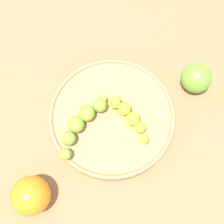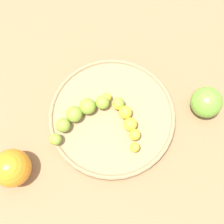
% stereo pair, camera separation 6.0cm
% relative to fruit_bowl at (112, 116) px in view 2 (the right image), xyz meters
% --- Properties ---
extents(ground_plane, '(2.40, 2.40, 0.00)m').
position_rel_fruit_bowl_xyz_m(ground_plane, '(0.00, 0.00, -0.01)').
color(ground_plane, '#936D47').
extents(fruit_bowl, '(0.28, 0.28, 0.02)m').
position_rel_fruit_bowl_xyz_m(fruit_bowl, '(0.00, 0.00, 0.00)').
color(fruit_bowl, '#A08259').
rests_on(fruit_bowl, ground_plane).
extents(banana_yellow, '(0.08, 0.13, 0.03)m').
position_rel_fruit_bowl_xyz_m(banana_yellow, '(0.01, -0.03, 0.02)').
color(banana_yellow, yellow).
rests_on(banana_yellow, fruit_bowl).
extents(banana_green, '(0.16, 0.09, 0.04)m').
position_rel_fruit_bowl_xyz_m(banana_green, '(-0.04, 0.05, 0.02)').
color(banana_green, '#8CAD38').
rests_on(banana_green, fruit_bowl).
extents(orange_fruit, '(0.08, 0.08, 0.08)m').
position_rel_fruit_bowl_xyz_m(orange_fruit, '(-0.21, 0.10, 0.03)').
color(orange_fruit, orange).
rests_on(orange_fruit, ground_plane).
extents(apple_green, '(0.07, 0.07, 0.07)m').
position_rel_fruit_bowl_xyz_m(apple_green, '(0.13, -0.16, 0.02)').
color(apple_green, '#72B238').
rests_on(apple_green, ground_plane).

